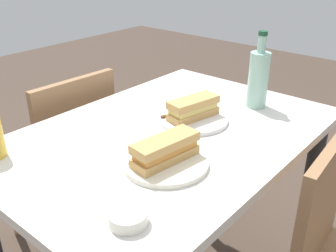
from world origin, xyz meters
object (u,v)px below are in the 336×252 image
object	(u,v)px
olive_bowl	(128,218)
dining_table	(168,166)
knife_far	(180,112)
baguette_sandwich_near	(165,150)
knife_near	(150,154)
chair_far	(68,153)
plate_far	(193,119)
baguette_sandwich_far	(193,108)
plate_near	(165,163)
water_bottle	(258,78)

from	to	relation	value
olive_bowl	dining_table	bearing A→B (deg)	29.29
dining_table	knife_far	bearing A→B (deg)	20.03
baguette_sandwich_near	knife_near	size ratio (longest dim) A/B	1.12
chair_far	baguette_sandwich_near	size ratio (longest dim) A/B	4.21
chair_far	plate_far	world-z (taller)	chair_far
knife_far	knife_near	bearing A→B (deg)	-157.45
chair_far	baguette_sandwich_near	xyz separation A→B (m)	(-0.16, -0.70, 0.34)
dining_table	baguette_sandwich_near	distance (m)	0.27
knife_near	baguette_sandwich_far	distance (m)	0.29
plate_near	plate_far	xyz separation A→B (m)	(0.28, 0.11, 0.00)
baguette_sandwich_near	knife_near	xyz separation A→B (m)	(-0.00, 0.05, -0.03)
knife_near	plate_near	bearing A→B (deg)	-85.40
plate_near	water_bottle	distance (m)	0.54
chair_far	olive_bowl	world-z (taller)	chair_far
olive_bowl	knife_far	bearing A→B (deg)	27.34
chair_far	dining_table	bearing A→B (deg)	-89.71
knife_near	water_bottle	xyz separation A→B (m)	(0.54, -0.04, 0.09)
baguette_sandwich_near	baguette_sandwich_far	distance (m)	0.30
plate_far	water_bottle	bearing A→B (deg)	-20.67
chair_far	water_bottle	distance (m)	0.88
knife_near	baguette_sandwich_far	xyz separation A→B (m)	(0.28, 0.06, 0.03)
knife_far	chair_far	bearing A→B (deg)	102.38
baguette_sandwich_near	plate_far	distance (m)	0.30
dining_table	plate_near	bearing A→B (deg)	-141.68
baguette_sandwich_near	water_bottle	world-z (taller)	water_bottle
dining_table	knife_near	xyz separation A→B (m)	(-0.17, -0.07, 0.15)
knife_far	olive_bowl	xyz separation A→B (m)	(-0.51, -0.26, -0.00)
plate_near	olive_bowl	size ratio (longest dim) A/B	2.68
baguette_sandwich_near	chair_far	bearing A→B (deg)	77.31
plate_near	knife_far	distance (m)	0.32
plate_far	olive_bowl	world-z (taller)	olive_bowl
baguette_sandwich_near	baguette_sandwich_far	xyz separation A→B (m)	(0.28, 0.11, -0.00)
plate_near	baguette_sandwich_near	size ratio (longest dim) A/B	1.17
plate_near	knife_near	size ratio (longest dim) A/B	1.32
knife_far	plate_near	bearing A→B (deg)	-148.46
baguette_sandwich_far	water_bottle	distance (m)	0.28
knife_near	olive_bowl	world-z (taller)	olive_bowl
chair_far	baguette_sandwich_far	world-z (taller)	baguette_sandwich_far
dining_table	chair_far	xyz separation A→B (m)	(-0.00, 0.58, -0.16)
plate_far	knife_near	bearing A→B (deg)	-167.71
baguette_sandwich_near	baguette_sandwich_far	size ratio (longest dim) A/B	1.06
plate_far	baguette_sandwich_far	bearing A→B (deg)	0.00
plate_near	olive_bowl	xyz separation A→B (m)	(-0.24, -0.09, 0.01)
chair_far	knife_near	size ratio (longest dim) A/B	4.73
dining_table	chair_far	bearing A→B (deg)	90.29
water_bottle	knife_near	bearing A→B (deg)	176.18
plate_far	baguette_sandwich_far	size ratio (longest dim) A/B	1.24
dining_table	baguette_sandwich_far	distance (m)	0.21
dining_table	plate_near	world-z (taller)	plate_near
baguette_sandwich_far	olive_bowl	xyz separation A→B (m)	(-0.51, -0.21, -0.03)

